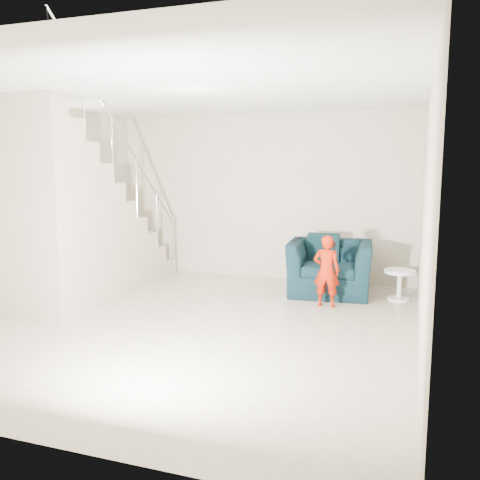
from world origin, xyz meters
name	(u,v)px	position (x,y,z in m)	size (l,w,h in m)	color
floor	(195,324)	(0.00, 0.00, 0.00)	(5.50, 5.50, 0.00)	#A08F7C
ceiling	(192,89)	(0.00, 0.00, 2.70)	(5.50, 5.50, 0.00)	silver
back_wall	(262,197)	(0.00, 2.75, 1.35)	(5.00, 5.00, 0.00)	#A8A089
front_wall	(18,247)	(0.00, -2.75, 1.35)	(5.00, 5.00, 0.00)	#A8A089
left_wall	(18,205)	(-2.50, 0.00, 1.35)	(5.50, 5.50, 0.00)	#A8A089
right_wall	(425,218)	(2.50, 0.00, 1.35)	(5.50, 5.50, 0.00)	#A8A089
armchair	(330,267)	(1.27, 2.00, 0.39)	(1.18, 1.04, 0.77)	black
toddler	(326,271)	(1.33, 1.28, 0.48)	(0.35, 0.23, 0.96)	#972D04
side_table	(399,280)	(2.25, 1.92, 0.29)	(0.43, 0.43, 0.43)	white
staircase	(78,232)	(-2.00, 0.55, 0.95)	(1.02, 3.03, 3.62)	#ADA089
cushion	(324,248)	(1.13, 2.26, 0.62)	(0.47, 0.13, 0.45)	black
throw	(296,258)	(0.75, 2.03, 0.48)	(0.05, 0.51, 0.58)	black
phone	(335,245)	(1.43, 1.27, 0.84)	(0.02, 0.05, 0.10)	black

